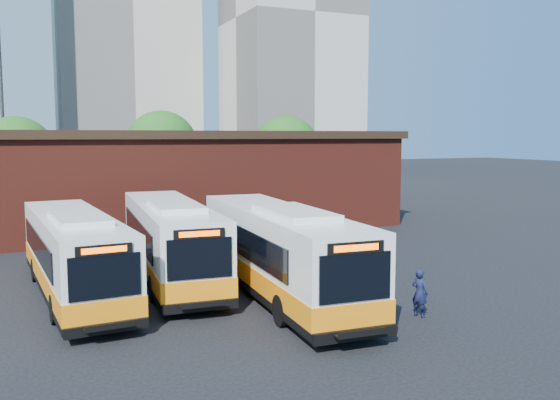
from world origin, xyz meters
name	(u,v)px	position (x,y,z in m)	size (l,w,h in m)	color
ground	(304,299)	(0.00, 0.00, 0.00)	(220.00, 220.00, 0.00)	black
bus_west	(74,257)	(-7.83, 3.89, 1.50)	(3.39, 12.24, 3.30)	white
bus_midwest	(170,243)	(-3.86, 5.16, 1.56)	(3.37, 12.71, 3.43)	white
bus_mideast	(279,254)	(-0.66, 0.82, 1.60)	(3.29, 13.03, 3.52)	white
transit_worker	(420,293)	(2.65, -3.51, 0.82)	(0.60, 0.39, 1.64)	#131737
depot_building	(177,178)	(0.00, 20.00, 3.26)	(28.60, 12.60, 6.40)	maroon
tree_west	(17,154)	(-10.00, 32.00, 4.64)	(6.00, 6.00, 7.65)	#382314
tree_mid	(162,147)	(2.00, 34.00, 5.08)	(6.56, 6.56, 8.36)	#382314
tree_east	(286,149)	(13.00, 31.00, 4.83)	(6.24, 6.24, 7.96)	#382314
tower_right	(290,20)	(30.00, 68.00, 24.34)	(18.00, 18.00, 49.20)	beige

